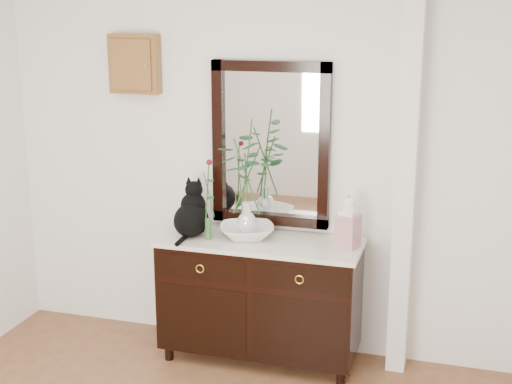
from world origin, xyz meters
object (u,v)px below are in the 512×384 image
(sideboard, at_px, (260,293))
(lotus_bowl, at_px, (247,232))
(cat, at_px, (191,209))
(ginger_jar, at_px, (348,222))

(sideboard, height_order, lotus_bowl, lotus_bowl)
(cat, distance_m, lotus_bowl, 0.40)
(sideboard, relative_size, cat, 3.62)
(lotus_bowl, xyz_separation_m, ginger_jar, (0.67, -0.00, 0.13))
(cat, xyz_separation_m, lotus_bowl, (0.37, 0.06, -0.14))
(sideboard, distance_m, lotus_bowl, 0.43)
(sideboard, xyz_separation_m, ginger_jar, (0.57, 0.01, 0.55))
(sideboard, distance_m, cat, 0.73)
(sideboard, bearing_deg, lotus_bowl, 170.49)
(lotus_bowl, height_order, ginger_jar, ginger_jar)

